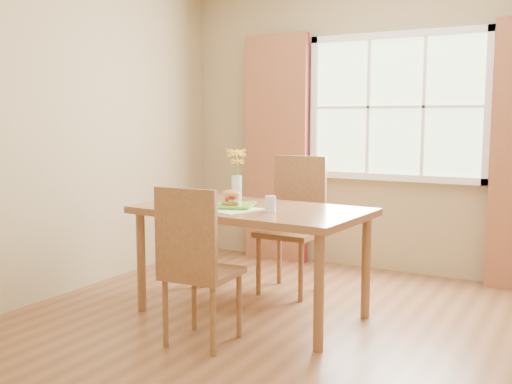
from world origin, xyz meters
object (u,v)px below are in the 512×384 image
Objects in this scene: dining_table at (252,219)px; flower_vase at (237,170)px; chair_near at (195,260)px; water_glass at (270,204)px; chair_far at (295,217)px; croissant_sandwich at (231,198)px.

dining_table is 4.15× the size of flower_vase.
chair_near reaches higher than water_glass.
chair_far is at bearing 93.48° from dining_table.
flower_vase is (-0.17, 0.37, 0.16)m from croissant_sandwich.
chair_near is at bearing -108.80° from water_glass.
water_glass is (0.30, 0.01, -0.02)m from croissant_sandwich.
chair_near is 2.51× the size of flower_vase.
dining_table is at bearing 87.07° from chair_near.
chair_far is 0.88m from water_glass.
dining_table is 0.72m from chair_near.
chair_far is at bearing 90.18° from croissant_sandwich.
dining_table is 15.30× the size of water_glass.
chair_far is at bearing 60.54° from flower_vase.
croissant_sandwich is 0.30m from water_glass.
chair_near reaches higher than croissant_sandwich.
dining_table is 1.65× the size of chair_near.
chair_far reaches higher than dining_table.
water_glass is at bearing 67.86° from chair_near.
croissant_sandwich is (-0.10, -0.12, 0.15)m from dining_table.
croissant_sandwich is at bearing -177.40° from water_glass.
croissant_sandwich is at bearing -124.07° from dining_table.
chair_far is 2.77× the size of flower_vase.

